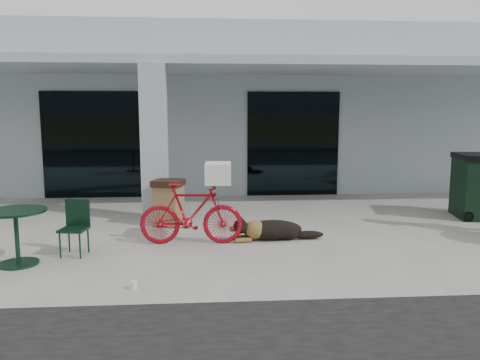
{
  "coord_description": "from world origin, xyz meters",
  "views": [
    {
      "loc": [
        -0.46,
        -7.13,
        2.18
      ],
      "look_at": [
        0.12,
        0.97,
        1.0
      ],
      "focal_mm": 35.0,
      "sensor_mm": 36.0,
      "label": 1
    }
  ],
  "objects": [
    {
      "name": "ground",
      "position": [
        0.0,
        0.0,
        0.0
      ],
      "size": [
        80.0,
        80.0,
        0.0
      ],
      "primitive_type": "plane",
      "color": "#AFAEA5",
      "rests_on": "ground"
    },
    {
      "name": "bicycle",
      "position": [
        -0.72,
        0.48,
        0.51
      ],
      "size": [
        1.72,
        0.55,
        1.03
      ],
      "primitive_type": "imported",
      "rotation": [
        0.0,
        0.0,
        1.53
      ],
      "color": "#A50D1B",
      "rests_on": "ground"
    },
    {
      "name": "dog",
      "position": [
        0.65,
        0.63,
        0.2
      ],
      "size": [
        1.24,
        0.55,
        0.4
      ],
      "primitive_type": null,
      "rotation": [
        0.0,
        0.0,
        0.13
      ],
      "color": "black",
      "rests_on": "ground"
    },
    {
      "name": "storefront_glass_right",
      "position": [
        1.8,
        4.98,
        1.35
      ],
      "size": [
        2.4,
        0.06,
        2.7
      ],
      "primitive_type": "cube",
      "color": "black",
      "rests_on": "ground"
    },
    {
      "name": "column",
      "position": [
        -1.5,
        2.3,
        1.56
      ],
      "size": [
        0.5,
        0.5,
        3.12
      ],
      "primitive_type": "cube",
      "color": "#A5B2BB",
      "rests_on": "ground"
    },
    {
      "name": "building",
      "position": [
        0.0,
        8.5,
        2.25
      ],
      "size": [
        22.0,
        7.0,
        4.5
      ],
      "primitive_type": "cube",
      "color": "#A5B2BB",
      "rests_on": "ground"
    },
    {
      "name": "trash_receptacle",
      "position": [
        -1.2,
        1.8,
        0.45
      ],
      "size": [
        0.67,
        0.67,
        0.9
      ],
      "primitive_type": null,
      "rotation": [
        0.0,
        0.0,
        -0.32
      ],
      "color": "olive",
      "rests_on": "ground"
    },
    {
      "name": "cafe_table_near",
      "position": [
        -3.18,
        -0.42,
        0.4
      ],
      "size": [
        1.07,
        1.07,
        0.81
      ],
      "primitive_type": null,
      "rotation": [
        0.0,
        0.0,
        -0.3
      ],
      "color": "#123420",
      "rests_on": "ground"
    },
    {
      "name": "overhang",
      "position": [
        0.0,
        3.6,
        3.21
      ],
      "size": [
        22.0,
        2.8,
        0.18
      ],
      "primitive_type": "cube",
      "color": "#A5B2BB",
      "rests_on": "column"
    },
    {
      "name": "storefront_glass_left",
      "position": [
        -3.2,
        4.98,
        1.35
      ],
      "size": [
        2.8,
        0.06,
        2.7
      ],
      "primitive_type": "cube",
      "color": "black",
      "rests_on": "ground"
    },
    {
      "name": "wheeled_bin",
      "position": [
        5.14,
        2.07,
        0.66
      ],
      "size": [
        1.0,
        1.18,
        1.33
      ],
      "primitive_type": null,
      "rotation": [
        0.0,
        0.0,
        -0.19
      ],
      "color": "black",
      "rests_on": "ground"
    },
    {
      "name": "laundry_basket",
      "position": [
        -0.27,
        0.47,
        1.19
      ],
      "size": [
        0.44,
        0.58,
        0.33
      ],
      "primitive_type": "cube",
      "rotation": [
        0.0,
        0.0,
        1.53
      ],
      "color": "white",
      "rests_on": "bicycle"
    },
    {
      "name": "cafe_chair_near",
      "position": [
        -2.5,
        -0.02,
        0.42
      ],
      "size": [
        0.44,
        0.47,
        0.84
      ],
      "primitive_type": null,
      "rotation": [
        0.0,
        0.0,
        -0.15
      ],
      "color": "#123420",
      "rests_on": "ground"
    },
    {
      "name": "cup_near_dog",
      "position": [
        -1.38,
        -1.5,
        0.05
      ],
      "size": [
        0.08,
        0.08,
        0.1
      ],
      "primitive_type": "cylinder",
      "rotation": [
        0.0,
        0.0,
        0.02
      ],
      "color": "white",
      "rests_on": "ground"
    }
  ]
}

